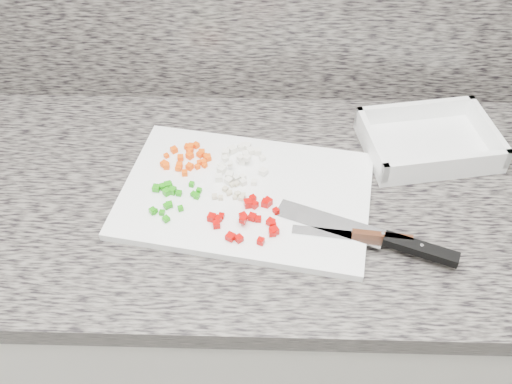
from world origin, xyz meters
TOP-DOWN VIEW (x-y plane):
  - cabinet at (0.00, 1.44)m, footprint 3.92×0.62m
  - countertop at (0.00, 1.44)m, footprint 3.96×0.64m
  - cutting_board at (-0.02, 1.42)m, footprint 0.51×0.38m
  - carrot_pile at (-0.13, 1.50)m, footprint 0.10×0.10m
  - onion_pile at (-0.03, 1.49)m, footprint 0.10×0.12m
  - green_pepper_pile at (-0.15, 1.40)m, footprint 0.09×0.10m
  - red_pepper_pile at (-0.00, 1.35)m, footprint 0.13×0.12m
  - garlic_pile at (-0.04, 1.41)m, footprint 0.06×0.05m
  - chef_knife at (0.24, 1.30)m, footprint 0.31×0.15m
  - paring_knife at (0.20, 1.31)m, footprint 0.21×0.04m
  - tray at (0.35, 1.57)m, footprint 0.29×0.23m

SIDE VIEW (x-z plane):
  - cabinet at x=0.00m, z-range 0.00..0.86m
  - countertop at x=0.00m, z-range 0.86..0.90m
  - cutting_board at x=-0.02m, z-range 0.90..0.92m
  - tray at x=0.35m, z-range 0.89..0.94m
  - garlic_pile at x=-0.04m, z-range 0.92..0.92m
  - green_pepper_pile at x=-0.15m, z-range 0.91..0.93m
  - carrot_pile at x=-0.13m, z-range 0.92..0.93m
  - chef_knife at x=0.24m, z-range 0.91..0.93m
  - paring_knife at x=0.20m, z-range 0.91..0.93m
  - onion_pile at x=-0.03m, z-range 0.91..0.93m
  - red_pepper_pile at x=0.00m, z-range 0.91..0.93m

